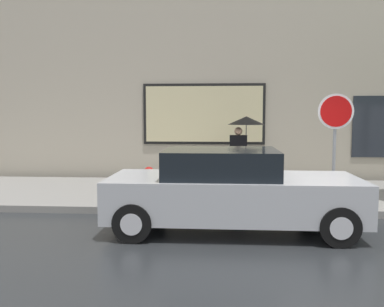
{
  "coord_description": "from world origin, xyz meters",
  "views": [
    {
      "loc": [
        -1.39,
        -7.35,
        2.05
      ],
      "look_at": [
        -2.04,
        1.8,
        1.2
      ],
      "focal_mm": 39.17,
      "sensor_mm": 36.0,
      "label": 1
    }
  ],
  "objects": [
    {
      "name": "parked_car",
      "position": [
        -1.23,
        -0.02,
        0.71
      ],
      "size": [
        4.36,
        1.88,
        1.45
      ],
      "color": "#B7BABF",
      "rests_on": "ground"
    },
    {
      "name": "fire_hydrant",
      "position": [
        -3.03,
        1.94,
        0.51
      ],
      "size": [
        0.3,
        0.44,
        0.73
      ],
      "color": "red",
      "rests_on": "sidewalk"
    },
    {
      "name": "stop_sign",
      "position": [
        1.04,
        1.84,
        1.81
      ],
      "size": [
        0.76,
        0.1,
        2.35
      ],
      "color": "gray",
      "rests_on": "sidewalk"
    },
    {
      "name": "sidewalk",
      "position": [
        0.0,
        3.0,
        0.07
      ],
      "size": [
        20.0,
        4.0,
        0.15
      ],
      "primitive_type": "cube",
      "color": "gray",
      "rests_on": "ground"
    },
    {
      "name": "pedestrian_with_umbrella",
      "position": [
        -0.8,
        3.94,
        1.63
      ],
      "size": [
        1.0,
        1.0,
        1.86
      ],
      "color": "black",
      "rests_on": "sidewalk"
    },
    {
      "name": "ground_plane",
      "position": [
        0.0,
        0.0,
        0.0
      ],
      "size": [
        60.0,
        60.0,
        0.0
      ],
      "primitive_type": "plane",
      "color": "#282B2D"
    },
    {
      "name": "building_facade",
      "position": [
        -0.01,
        5.5,
        3.48
      ],
      "size": [
        20.0,
        0.67,
        7.0
      ],
      "color": "#B2A893",
      "rests_on": "ground"
    }
  ]
}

